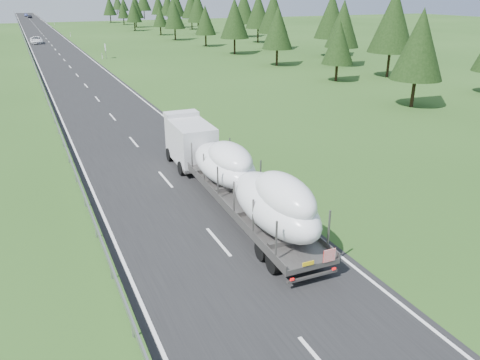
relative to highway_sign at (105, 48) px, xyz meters
name	(u,v)px	position (x,y,z in m)	size (l,w,h in m)	color
road_surface	(55,49)	(-7.20, 20.00, -1.80)	(10.00, 400.00, 0.02)	black
guardrail	(27,47)	(-12.50, 19.94, -1.21)	(0.10, 400.00, 0.76)	slate
marker_posts	(61,28)	(-0.70, 75.00, -1.27)	(0.13, 350.08, 1.00)	silver
highway_sign	(105,48)	(0.00, 0.00, 0.00)	(0.08, 0.90, 2.60)	slate
tree_line_right	(227,12)	(32.82, 19.92, 5.04)	(27.14, 294.10, 12.35)	black
boat_truck	(234,173)	(-4.81, -67.60, 0.25)	(3.03, 18.43, 3.88)	silver
distant_van	(36,40)	(-10.06, 33.65, -1.01)	(2.66, 5.78, 1.60)	white
distant_car_dark	(30,16)	(-6.61, 156.78, -1.09)	(1.71, 4.24, 1.44)	black
distant_car_blue	(26,15)	(-7.68, 174.74, -1.13)	(1.43, 4.11, 1.35)	#1B234D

